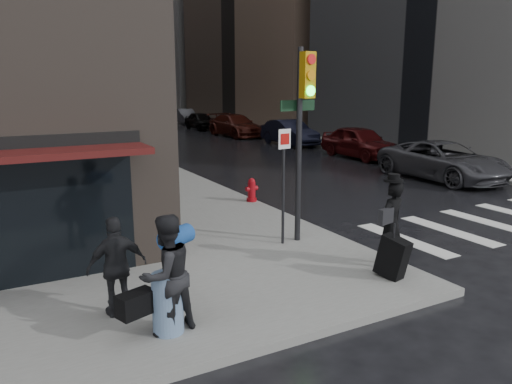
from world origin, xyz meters
TOP-DOWN VIEW (x-y plane):
  - ground at (0.00, 0.00)m, footprint 140.00×140.00m
  - sidewalk_left at (0.00, 27.00)m, footprint 4.00×50.00m
  - sidewalk_right at (13.50, 27.00)m, footprint 3.00×50.00m
  - crosswalk at (7.50, 1.00)m, footprint 8.50×3.00m
  - bldg_right_far at (26.00, 58.00)m, footprint 22.00×20.00m
  - bldg_distant at (6.00, 78.00)m, footprint 40.00×12.00m
  - man_overcoat at (1.51, -0.55)m, footprint 1.01×1.17m
  - man_jeans at (-3.32, -0.93)m, footprint 1.34×0.95m
  - man_greycoat at (-3.81, 0.02)m, footprint 0.97×0.43m
  - traffic_light at (0.86, 1.79)m, footprint 1.11×0.55m
  - fire_hydrant at (1.80, 5.91)m, footprint 0.42×0.33m
  - parked_car_0 at (10.59, 6.05)m, footprint 2.62×5.54m
  - parked_car_1 at (11.53, 12.23)m, footprint 2.01×4.82m
  - parked_car_2 at (11.17, 18.42)m, footprint 1.76×4.74m
  - parked_car_3 at (10.53, 24.61)m, footprint 2.52×5.52m
  - parked_car_4 at (10.43, 30.79)m, footprint 1.68×4.13m
  - parked_car_5 at (11.45, 36.98)m, footprint 1.80×4.22m

SIDE VIEW (x-z plane):
  - ground at x=0.00m, z-range 0.00..0.00m
  - crosswalk at x=7.50m, z-range 0.00..0.01m
  - sidewalk_left at x=0.00m, z-range 0.00..0.15m
  - sidewalk_right at x=13.50m, z-range 0.00..0.15m
  - fire_hydrant at x=1.80m, z-range 0.11..0.85m
  - parked_car_5 at x=11.45m, z-range 0.00..1.35m
  - parked_car_4 at x=10.43m, z-range 0.00..1.40m
  - parked_car_0 at x=10.59m, z-range 0.00..1.53m
  - parked_car_2 at x=11.17m, z-range 0.00..1.55m
  - parked_car_3 at x=10.53m, z-range 0.00..1.57m
  - parked_car_1 at x=11.53m, z-range 0.00..1.63m
  - man_overcoat at x=1.51m, z-range -0.01..1.95m
  - man_greycoat at x=-3.81m, z-range 0.15..1.79m
  - man_jeans at x=-3.32m, z-range 0.15..1.99m
  - traffic_light at x=0.86m, z-range 0.80..5.26m
  - bldg_right_far at x=26.00m, z-range 0.00..25.00m
  - bldg_distant at x=6.00m, z-range 0.00..32.00m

